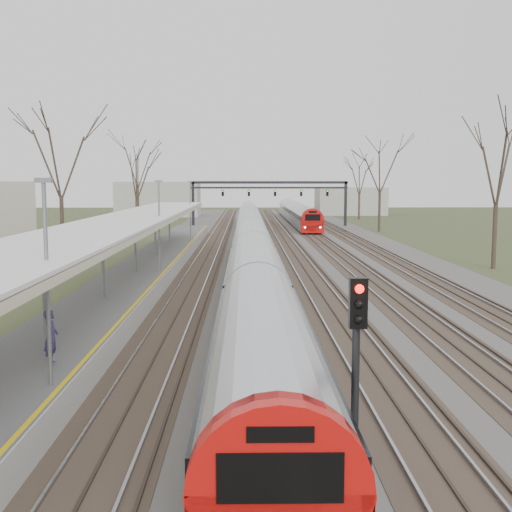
{
  "coord_description": "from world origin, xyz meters",
  "views": [
    {
      "loc": [
        -2.95,
        -1.21,
        5.96
      ],
      "look_at": [
        -2.4,
        33.01,
        2.0
      ],
      "focal_mm": 45.0,
      "sensor_mm": 36.0,
      "label": 1
    }
  ],
  "objects": [
    {
      "name": "passenger",
      "position": [
        -8.25,
        15.92,
        1.76
      ],
      "size": [
        0.44,
        0.6,
        1.53
      ],
      "primitive_type": "imported",
      "rotation": [
        0.0,
        0.0,
        1.71
      ],
      "color": "#382F5C",
      "rests_on": "platform"
    },
    {
      "name": "tree_east_far",
      "position": [
        14.0,
        42.0,
        7.29
      ],
      "size": [
        5.0,
        5.0,
        10.3
      ],
      "color": "#2D231C",
      "rests_on": "ground"
    },
    {
      "name": "track_bed",
      "position": [
        0.26,
        55.0,
        0.06
      ],
      "size": [
        24.0,
        160.0,
        0.22
      ],
      "color": "#474442",
      "rests_on": "ground"
    },
    {
      "name": "signal_gantry",
      "position": [
        0.29,
        84.99,
        4.91
      ],
      "size": [
        21.0,
        0.59,
        6.08
      ],
      "color": "black",
      "rests_on": "ground"
    },
    {
      "name": "platform",
      "position": [
        -9.05,
        37.5,
        0.5
      ],
      "size": [
        3.5,
        69.0,
        1.0
      ],
      "primitive_type": "cube",
      "color": "#9E9B93",
      "rests_on": "ground"
    },
    {
      "name": "train_near",
      "position": [
        -2.5,
        51.81,
        1.48
      ],
      "size": [
        2.62,
        90.21,
        3.05
      ],
      "color": "#B6B9C1",
      "rests_on": "ground"
    },
    {
      "name": "train_far",
      "position": [
        4.5,
        92.17,
        1.48
      ],
      "size": [
        2.62,
        45.21,
        3.05
      ],
      "color": "#B6B9C1",
      "rests_on": "ground"
    },
    {
      "name": "canopy",
      "position": [
        -9.05,
        32.99,
        3.93
      ],
      "size": [
        4.1,
        50.0,
        3.11
      ],
      "color": "slate",
      "rests_on": "platform"
    },
    {
      "name": "signal_post",
      "position": [
        -0.75,
        11.21,
        2.72
      ],
      "size": [
        0.35,
        0.45,
        4.1
      ],
      "color": "black",
      "rests_on": "ground"
    },
    {
      "name": "tree_west_far",
      "position": [
        -17.0,
        48.0,
        8.02
      ],
      "size": [
        5.5,
        5.5,
        11.33
      ],
      "color": "#2D231C",
      "rests_on": "ground"
    }
  ]
}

